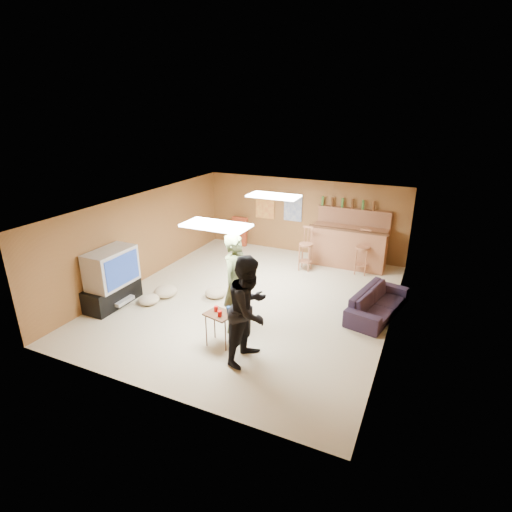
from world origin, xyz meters
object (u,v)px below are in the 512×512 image
at_px(person_olive, 237,284).
at_px(sofa, 378,303).
at_px(tv_body, 111,268).
at_px(person_black, 249,310).
at_px(tray_table, 220,329).
at_px(bar_counter, 348,247).

relative_size(person_olive, sofa, 1.06).
xyz_separation_m(tv_body, person_black, (3.56, -0.56, 0.06)).
relative_size(tv_body, person_olive, 0.56).
xyz_separation_m(person_olive, tray_table, (-0.05, -0.61, -0.67)).
height_order(person_olive, sofa, person_olive).
relative_size(bar_counter, person_olive, 1.01).
height_order(person_olive, tray_table, person_olive).
bearing_deg(person_olive, tray_table, -177.24).
xyz_separation_m(tv_body, bar_counter, (4.15, 4.45, -0.35)).
distance_m(person_olive, tray_table, 0.91).
distance_m(sofa, tray_table, 3.43).
distance_m(tv_body, sofa, 5.74).
bearing_deg(person_black, sofa, -28.59).
bearing_deg(sofa, tv_body, 122.59).
distance_m(bar_counter, sofa, 2.76).
bearing_deg(tray_table, person_black, -13.89).
bearing_deg(person_olive, sofa, -46.42).
distance_m(bar_counter, tray_table, 5.01).
xyz_separation_m(person_olive, person_black, (0.63, -0.78, -0.03)).
bearing_deg(bar_counter, tray_table, -104.73).
relative_size(bar_counter, tray_table, 3.12).
height_order(tv_body, tray_table, tv_body).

